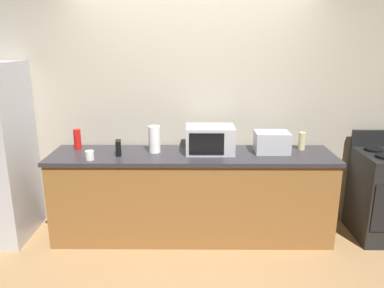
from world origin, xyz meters
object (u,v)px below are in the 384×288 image
object	(u,v)px
paper_towel_roll	(154,139)
bottle_vinegar	(302,141)
bottle_hot_sauce	(77,139)
toaster_oven	(272,142)
microwave	(210,139)
cordless_phone	(118,148)
mug_white	(90,155)

from	to	relation	value
paper_towel_roll	bottle_vinegar	xyz separation A→B (m)	(1.51, 0.11, -0.04)
paper_towel_roll	bottle_hot_sauce	xyz separation A→B (m)	(-0.81, 0.11, -0.03)
toaster_oven	bottle_hot_sauce	distance (m)	2.00
paper_towel_roll	microwave	bearing A→B (deg)	-0.23
paper_towel_roll	bottle_hot_sauce	distance (m)	0.82
microwave	bottle_vinegar	size ratio (longest dim) A/B	2.63
bottle_hot_sauce	bottle_vinegar	xyz separation A→B (m)	(2.32, -0.01, -0.01)
toaster_oven	paper_towel_roll	world-z (taller)	paper_towel_roll
toaster_oven	bottle_vinegar	world-z (taller)	toaster_oven
paper_towel_roll	cordless_phone	size ratio (longest dim) A/B	1.80
toaster_oven	bottle_hot_sauce	xyz separation A→B (m)	(-1.99, 0.10, 0.00)
cordless_phone	paper_towel_roll	bearing A→B (deg)	8.41
paper_towel_roll	mug_white	distance (m)	0.65
mug_white	bottle_hot_sauce	bearing A→B (deg)	121.31
microwave	cordless_phone	xyz separation A→B (m)	(-0.90, -0.11, -0.06)
bottle_hot_sauce	mug_white	bearing A→B (deg)	-58.69
toaster_oven	cordless_phone	distance (m)	1.53
toaster_oven	cordless_phone	xyz separation A→B (m)	(-1.53, -0.12, -0.03)
mug_white	toaster_oven	bearing A→B (deg)	8.47
bottle_vinegar	mug_white	size ratio (longest dim) A/B	2.09
microwave	paper_towel_roll	bearing A→B (deg)	179.77
bottle_hot_sauce	bottle_vinegar	size ratio (longest dim) A/B	1.16
bottle_hot_sauce	mug_white	world-z (taller)	bottle_hot_sauce
bottle_hot_sauce	paper_towel_roll	bearing A→B (deg)	-7.77
microwave	paper_towel_roll	xyz separation A→B (m)	(-0.56, 0.00, 0.00)
microwave	bottle_hot_sauce	distance (m)	1.38
bottle_vinegar	microwave	bearing A→B (deg)	-173.56
paper_towel_roll	mug_white	size ratio (longest dim) A/B	3.09
bottle_hot_sauce	mug_white	size ratio (longest dim) A/B	2.42
bottle_vinegar	bottle_hot_sauce	bearing A→B (deg)	179.87
bottle_hot_sauce	toaster_oven	bearing A→B (deg)	-2.89
bottle_hot_sauce	bottle_vinegar	bearing A→B (deg)	-0.13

